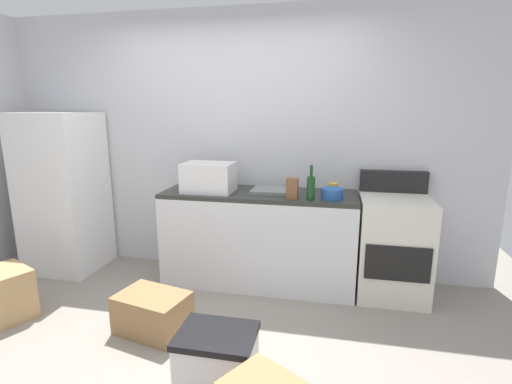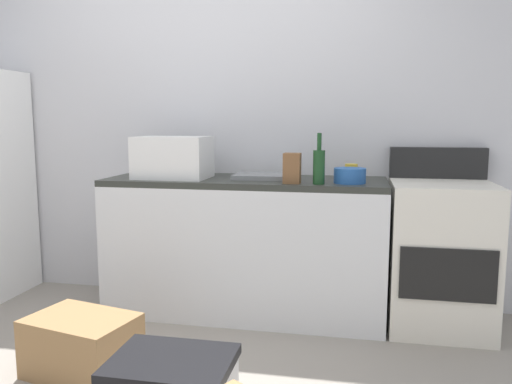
{
  "view_description": "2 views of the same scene",
  "coord_description": "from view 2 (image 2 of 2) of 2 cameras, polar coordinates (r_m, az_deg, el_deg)",
  "views": [
    {
      "loc": [
        0.98,
        -2.17,
        1.67
      ],
      "look_at": [
        0.3,
        1.06,
        0.93
      ],
      "focal_mm": 26.55,
      "sensor_mm": 36.0,
      "label": 1
    },
    {
      "loc": [
        1.01,
        -1.99,
        1.26
      ],
      "look_at": [
        0.41,
        1.01,
        0.84
      ],
      "focal_mm": 35.6,
      "sensor_mm": 36.0,
      "label": 2
    }
  ],
  "objects": [
    {
      "name": "wall_back",
      "position": [
        3.68,
        -4.65,
        8.43
      ],
      "size": [
        5.0,
        0.1,
        2.6
      ],
      "primitive_type": "cube",
      "color": "silver",
      "rests_on": "ground_plane"
    },
    {
      "name": "kitchen_counter",
      "position": [
        3.37,
        -1.2,
        -6.1
      ],
      "size": [
        1.8,
        0.6,
        0.9
      ],
      "color": "silver",
      "rests_on": "ground_plane"
    },
    {
      "name": "stove_oven",
      "position": [
        3.33,
        19.91,
        -6.46
      ],
      "size": [
        0.6,
        0.61,
        1.1
      ],
      "color": "silver",
      "rests_on": "ground_plane"
    },
    {
      "name": "microwave",
      "position": [
        3.34,
        -9.3,
        3.86
      ],
      "size": [
        0.46,
        0.34,
        0.27
      ],
      "primitive_type": "cube",
      "color": "white",
      "rests_on": "kitchen_counter"
    },
    {
      "name": "sink_basin",
      "position": [
        3.29,
        0.85,
        1.81
      ],
      "size": [
        0.36,
        0.32,
        0.03
      ],
      "primitive_type": "cube",
      "color": "slate",
      "rests_on": "kitchen_counter"
    },
    {
      "name": "wine_bottle",
      "position": [
        3.0,
        7.08,
        2.97
      ],
      "size": [
        0.07,
        0.07,
        0.3
      ],
      "color": "#193F1E",
      "rests_on": "kitchen_counter"
    },
    {
      "name": "coffee_mug",
      "position": [
        3.27,
        10.64,
        2.24
      ],
      "size": [
        0.08,
        0.08,
        0.1
      ],
      "primitive_type": "cylinder",
      "color": "gold",
      "rests_on": "kitchen_counter"
    },
    {
      "name": "knife_block",
      "position": [
        3.03,
        4.07,
        2.69
      ],
      "size": [
        0.1,
        0.1,
        0.18
      ],
      "primitive_type": "cube",
      "color": "brown",
      "rests_on": "kitchen_counter"
    },
    {
      "name": "mixing_bowl",
      "position": [
        3.08,
        10.49,
        1.82
      ],
      "size": [
        0.19,
        0.19,
        0.09
      ],
      "primitive_type": "cylinder",
      "color": "#2659A5",
      "rests_on": "kitchen_counter"
    },
    {
      "name": "cardboard_box_large",
      "position": [
        2.8,
        -18.97,
        -16.0
      ],
      "size": [
        0.58,
        0.46,
        0.3
      ],
      "primitive_type": "cube",
      "rotation": [
        0.0,
        0.0,
        -0.22
      ],
      "color": "olive",
      "rests_on": "ground_plane"
    }
  ]
}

